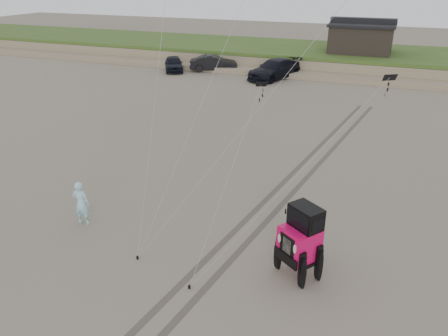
{
  "coord_description": "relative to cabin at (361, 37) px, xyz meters",
  "views": [
    {
      "loc": [
        5.85,
        -10.76,
        9.26
      ],
      "look_at": [
        0.41,
        3.0,
        2.6
      ],
      "focal_mm": 35.0,
      "sensor_mm": 36.0,
      "label": 1
    }
  ],
  "objects": [
    {
      "name": "truck_c",
      "position": [
        -6.9,
        -7.61,
        -2.35
      ],
      "size": [
        4.55,
        6.6,
        1.78
      ],
      "primitive_type": "imported",
      "rotation": [
        0.0,
        0.0,
        -0.37
      ],
      "color": "black",
      "rests_on": "ground"
    },
    {
      "name": "tire_tracks",
      "position": [
        0.0,
        -29.0,
        -3.23
      ],
      "size": [
        5.22,
        29.74,
        0.01
      ],
      "color": "#4C443D",
      "rests_on": "ground"
    },
    {
      "name": "dune_ridge",
      "position": [
        -2.0,
        0.5,
        -2.42
      ],
      "size": [
        160.0,
        14.25,
        1.73
      ],
      "color": "#7A6B54",
      "rests_on": "ground"
    },
    {
      "name": "stake_aux",
      "position": [
        -1.28,
        -37.79,
        -3.18
      ],
      "size": [
        0.08,
        0.08,
        0.12
      ],
      "primitive_type": "cylinder",
      "color": "black",
      "rests_on": "ground"
    },
    {
      "name": "jeep",
      "position": [
        1.76,
        -35.8,
        -2.23
      ],
      "size": [
        5.03,
        5.78,
        2.02
      ],
      "primitive_type": null,
      "rotation": [
        0.0,
        0.0,
        -0.61
      ],
      "color": "#DB0953",
      "rests_on": "ground"
    },
    {
      "name": "stake_main",
      "position": [
        -3.67,
        -37.04,
        -3.18
      ],
      "size": [
        0.08,
        0.08,
        0.12
      ],
      "primitive_type": "cylinder",
      "color": "black",
      "rests_on": "ground"
    },
    {
      "name": "ground",
      "position": [
        -2.0,
        -37.0,
        -3.24
      ],
      "size": [
        160.0,
        160.0,
        0.0
      ],
      "primitive_type": "plane",
      "color": "#6B6054",
      "rests_on": "ground"
    },
    {
      "name": "man",
      "position": [
        -6.96,
        -35.76,
        -2.31
      ],
      "size": [
        0.74,
        0.55,
        1.85
      ],
      "primitive_type": "imported",
      "rotation": [
        0.0,
        0.0,
        3.32
      ],
      "color": "#98DEEB",
      "rests_on": "ground"
    },
    {
      "name": "truck_a",
      "position": [
        -17.41,
        -7.92,
        -2.5
      ],
      "size": [
        3.65,
        4.59,
        1.47
      ],
      "primitive_type": "imported",
      "rotation": [
        0.0,
        0.0,
        0.52
      ],
      "color": "black",
      "rests_on": "ground"
    },
    {
      "name": "cabin",
      "position": [
        0.0,
        0.0,
        0.0
      ],
      "size": [
        6.4,
        5.4,
        3.35
      ],
      "color": "black",
      "rests_on": "dune_ridge"
    },
    {
      "name": "truck_b",
      "position": [
        -13.58,
        -6.52,
        -2.45
      ],
      "size": [
        5.06,
        3.27,
        1.57
      ],
      "primitive_type": "imported",
      "rotation": [
        0.0,
        0.0,
        1.94
      ],
      "color": "black",
      "rests_on": "ground"
    }
  ]
}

